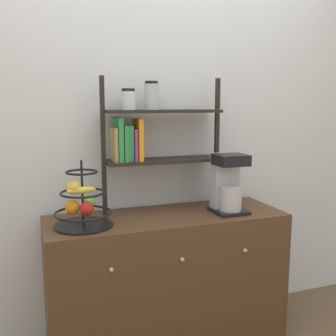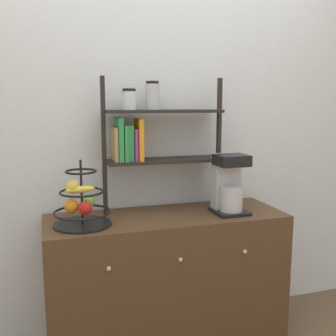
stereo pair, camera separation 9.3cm
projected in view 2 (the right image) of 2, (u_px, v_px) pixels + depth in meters
wall_back at (153, 124)px, 2.45m from camera, size 7.00×0.05×2.60m
sideboard at (167, 280)px, 2.33m from camera, size 1.37×0.50×0.79m
coffee_maker at (229, 184)px, 2.30m from camera, size 0.19×0.21×0.35m
fruit_stand at (81, 204)px, 2.06m from camera, size 0.31×0.31×0.35m
shelf_hutch at (147, 133)px, 2.30m from camera, size 0.74×0.20×0.79m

